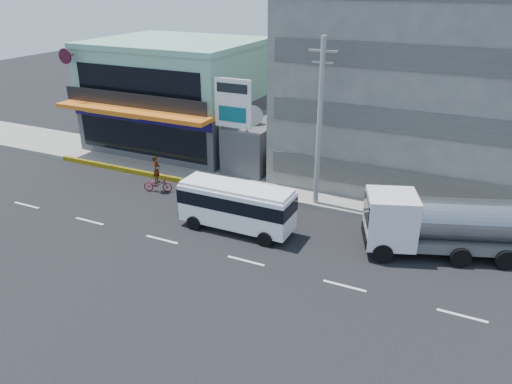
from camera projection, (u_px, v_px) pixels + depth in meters
ground at (162, 240)px, 26.50m from camera, size 120.00×120.00×0.00m
sidewalk at (311, 189)px, 32.32m from camera, size 70.00×5.00×0.30m
shop_building at (178, 97)px, 39.61m from camera, size 12.40×11.70×8.00m
concrete_building at (418, 75)px, 32.16m from camera, size 16.00×12.00×14.00m
gap_structure at (258, 145)px, 35.73m from camera, size 3.00×6.00×3.50m
satellite_dish at (252, 123)px, 34.17m from camera, size 1.50×1.50×0.15m
billboard at (233, 109)px, 32.34m from camera, size 2.60×0.18×6.90m
utility_pole_near at (319, 125)px, 28.19m from camera, size 1.60×0.30×10.00m
minibus at (236, 204)px, 26.90m from camera, size 6.32×2.24×2.64m
sedan at (245, 214)px, 27.58m from camera, size 4.66×2.05×1.56m
tanker_truck at (441, 224)px, 24.52m from camera, size 8.24×4.83×3.13m
motorcycle_rider at (157, 180)px, 32.11m from camera, size 1.98×1.24×2.40m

